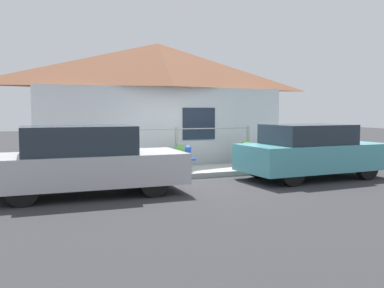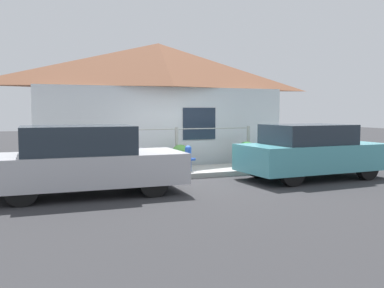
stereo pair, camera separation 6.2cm
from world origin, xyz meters
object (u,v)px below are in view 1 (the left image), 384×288
object	(u,v)px
fire_hydrant	(188,158)
car_right	(311,152)
potted_plant_near_hydrant	(180,155)
car_left	(84,161)
potted_plant_by_fence	(76,162)
potted_plant_corner	(246,152)

from	to	relation	value
fire_hydrant	car_right	bearing A→B (deg)	-30.17
potted_plant_near_hydrant	car_left	bearing A→B (deg)	-142.12
car_left	car_right	size ratio (longest dim) A/B	1.07
car_left	car_right	world-z (taller)	car_left
car_right	potted_plant_near_hydrant	size ratio (longest dim) A/B	5.83
fire_hydrant	potted_plant_by_fence	size ratio (longest dim) A/B	1.29
fire_hydrant	potted_plant_near_hydrant	size ratio (longest dim) A/B	1.05
car_left	fire_hydrant	world-z (taller)	car_left
car_left	potted_plant_by_fence	xyz separation A→B (m)	(0.11, 2.32, -0.29)
potted_plant_near_hydrant	potted_plant_corner	distance (m)	2.13
potted_plant_near_hydrant	potted_plant_by_fence	world-z (taller)	potted_plant_near_hydrant
car_right	fire_hydrant	xyz separation A→B (m)	(-2.83, 1.64, -0.21)
car_right	potted_plant_by_fence	bearing A→B (deg)	155.85
car_right	potted_plant_corner	bearing A→B (deg)	103.44
potted_plant_corner	fire_hydrant	bearing A→B (deg)	-162.93
potted_plant_by_fence	car_left	bearing A→B (deg)	-92.70
car_right	fire_hydrant	distance (m)	3.28
car_right	potted_plant_by_fence	distance (m)	6.20
car_left	car_right	xyz separation A→B (m)	(5.85, -0.00, -0.01)
potted_plant_corner	potted_plant_by_fence	bearing A→B (deg)	179.87
car_left	potted_plant_by_fence	bearing A→B (deg)	88.62
car_left	potted_plant_corner	distance (m)	5.70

